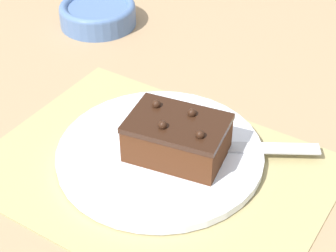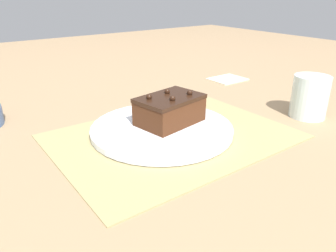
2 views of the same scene
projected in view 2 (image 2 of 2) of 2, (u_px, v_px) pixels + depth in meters
The scene contains 7 objects.
ground_plane at pixel (173, 136), 0.66m from camera, with size 3.00×3.00×0.00m, color #9E7F5B.
placemat_woven at pixel (173, 136), 0.66m from camera, with size 0.46×0.34×0.00m, color tan.
cake_plate at pixel (162, 129), 0.67m from camera, with size 0.29×0.29×0.01m.
chocolate_cake at pixel (170, 109), 0.67m from camera, with size 0.15×0.11×0.07m.
serving_knife at pixel (169, 114), 0.72m from camera, with size 0.23×0.14×0.01m.
drinking_glass at pixel (310, 97), 0.74m from camera, with size 0.08×0.08×0.10m.
folded_napkin at pixel (227, 79), 1.06m from camera, with size 0.11×0.09×0.01m, color beige.
Camera 2 is at (-0.36, -0.48, 0.28)m, focal length 35.00 mm.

